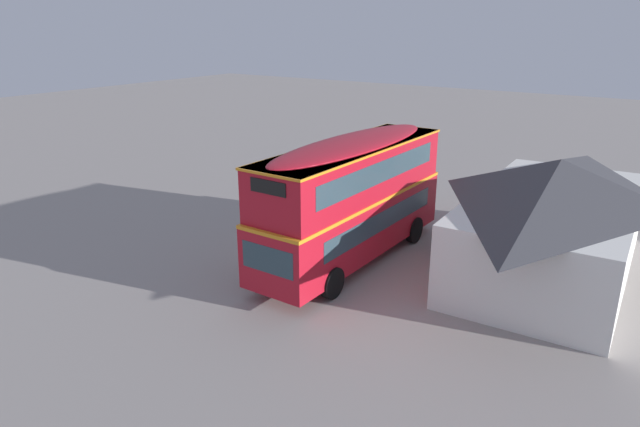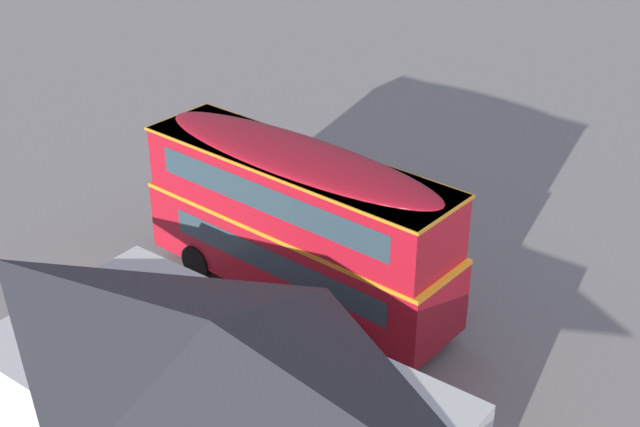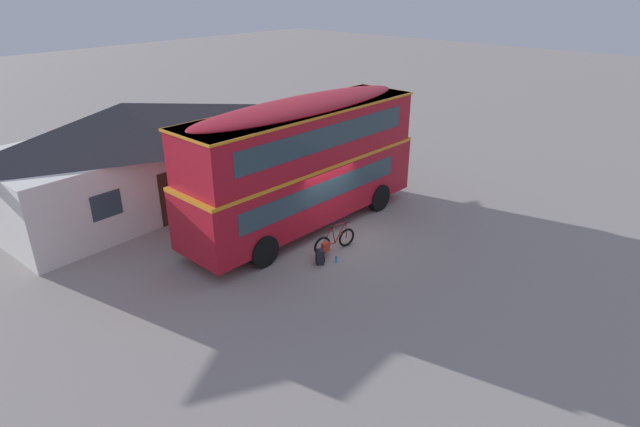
{
  "view_description": "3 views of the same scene",
  "coord_description": "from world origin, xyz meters",
  "px_view_note": "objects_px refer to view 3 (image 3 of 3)",
  "views": [
    {
      "loc": [
        17.48,
        11.56,
        8.82
      ],
      "look_at": [
        0.51,
        0.2,
        1.84
      ],
      "focal_mm": 31.53,
      "sensor_mm": 36.0,
      "label": 1
    },
    {
      "loc": [
        -14.0,
        17.75,
        14.61
      ],
      "look_at": [
        0.19,
        0.06,
        2.21
      ],
      "focal_mm": 48.86,
      "sensor_mm": 36.0,
      "label": 2
    },
    {
      "loc": [
        -13.01,
        -11.09,
        8.68
      ],
      "look_at": [
        -1.08,
        -0.44,
        1.4
      ],
      "focal_mm": 29.26,
      "sensor_mm": 36.0,
      "label": 3
    }
  ],
  "objects_px": {
    "backpack_on_ground": "(320,256)",
    "touring_bicycle": "(334,241)",
    "double_decker_bus": "(304,160)",
    "water_bottle_blue_sports": "(336,260)"
  },
  "relations": [
    {
      "from": "double_decker_bus",
      "to": "touring_bicycle",
      "type": "height_order",
      "value": "double_decker_bus"
    },
    {
      "from": "touring_bicycle",
      "to": "water_bottle_blue_sports",
      "type": "distance_m",
      "value": 0.85
    },
    {
      "from": "touring_bicycle",
      "to": "double_decker_bus",
      "type": "bearing_deg",
      "value": 68.85
    },
    {
      "from": "touring_bicycle",
      "to": "backpack_on_ground",
      "type": "distance_m",
      "value": 0.98
    },
    {
      "from": "backpack_on_ground",
      "to": "touring_bicycle",
      "type": "bearing_deg",
      "value": 13.17
    },
    {
      "from": "double_decker_bus",
      "to": "water_bottle_blue_sports",
      "type": "xyz_separation_m",
      "value": [
        -1.39,
        -2.75,
        -2.53
      ]
    },
    {
      "from": "double_decker_bus",
      "to": "touring_bicycle",
      "type": "bearing_deg",
      "value": -111.15
    },
    {
      "from": "touring_bicycle",
      "to": "backpack_on_ground",
      "type": "xyz_separation_m",
      "value": [
        -0.95,
        -0.22,
        -0.1
      ]
    },
    {
      "from": "double_decker_bus",
      "to": "water_bottle_blue_sports",
      "type": "bearing_deg",
      "value": -116.87
    },
    {
      "from": "touring_bicycle",
      "to": "water_bottle_blue_sports",
      "type": "relative_size",
      "value": 7.1
    }
  ]
}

